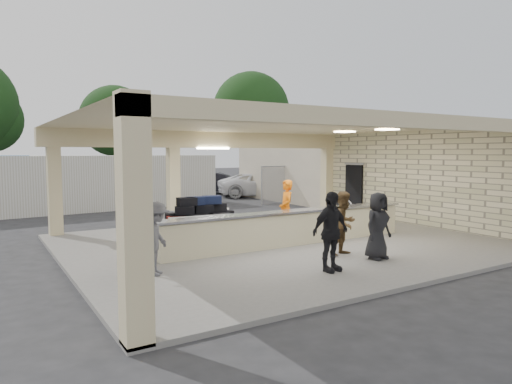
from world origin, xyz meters
TOP-DOWN VIEW (x-y plane):
  - ground at (0.00, 0.00)m, footprint 120.00×120.00m
  - pavilion at (0.21, 0.66)m, footprint 12.01×10.00m
  - baggage_counter at (0.00, -0.50)m, footprint 8.20×0.58m
  - luggage_cart at (-2.04, 1.32)m, footprint 2.44×1.69m
  - drum_fan at (4.06, 1.90)m, footprint 0.86×0.73m
  - baggage_handler at (0.39, 0.31)m, footprint 0.56×0.74m
  - passenger_a at (0.38, -2.27)m, footprint 0.85×0.49m
  - passenger_b at (-1.00, -3.33)m, footprint 1.08×0.49m
  - passenger_c at (-4.38, -1.60)m, footprint 0.90×1.04m
  - passenger_d at (0.76, -3.04)m, footprint 0.85×0.43m
  - car_white_a at (7.39, 12.84)m, footprint 5.60×3.86m
  - car_white_b at (13.49, 12.85)m, footprint 5.07×3.01m
  - car_dark at (6.23, 15.98)m, footprint 4.28×3.49m
  - container_white at (-2.73, 11.61)m, footprint 12.03×3.32m
  - fence at (11.00, 9.00)m, footprint 12.06×0.06m
  - tree_mid at (2.32, 26.16)m, footprint 6.00×5.60m
  - tree_right at (14.32, 25.16)m, footprint 7.20×7.00m
  - adjacent_building at (9.50, 10.00)m, footprint 6.00×8.00m

SIDE VIEW (x-z plane):
  - ground at x=0.00m, z-range 0.00..0.00m
  - baggage_counter at x=0.00m, z-range 0.10..1.08m
  - drum_fan at x=4.06m, z-range 0.13..1.08m
  - car_dark at x=6.23m, z-range 0.00..1.38m
  - car_white_a at x=7.39m, z-range 0.00..1.46m
  - car_white_b at x=13.49m, z-range 0.00..1.50m
  - luggage_cart at x=-2.04m, z-range 0.18..1.51m
  - passenger_c at x=-4.38m, z-range 0.10..1.68m
  - passenger_a at x=0.38m, z-range 0.10..1.74m
  - passenger_d at x=0.76m, z-range 0.10..1.76m
  - passenger_b at x=-1.00m, z-range 0.10..1.88m
  - baggage_handler at x=0.39m, z-range 0.10..1.90m
  - fence at x=11.00m, z-range 0.04..2.07m
  - container_white at x=-2.73m, z-range 0.00..2.57m
  - pavilion at x=0.21m, z-range -0.43..3.12m
  - adjacent_building at x=9.50m, z-range 0.00..3.20m
  - tree_mid at x=2.32m, z-range 0.96..8.96m
  - tree_right at x=14.32m, z-range 1.21..11.21m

